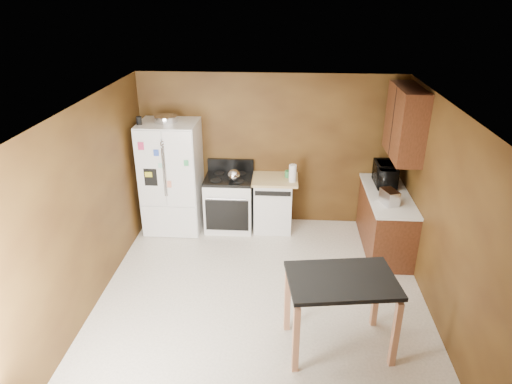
# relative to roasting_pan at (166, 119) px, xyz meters

# --- Properties ---
(floor) EXTENTS (4.50, 4.50, 0.00)m
(floor) POSITION_rel_roasting_pan_xyz_m (1.58, -1.92, -1.85)
(floor) COLOR white
(floor) RESTS_ON ground
(ceiling) EXTENTS (4.50, 4.50, 0.00)m
(ceiling) POSITION_rel_roasting_pan_xyz_m (1.58, -1.92, 0.65)
(ceiling) COLOR white
(ceiling) RESTS_ON ground
(wall_back) EXTENTS (4.20, 0.00, 4.20)m
(wall_back) POSITION_rel_roasting_pan_xyz_m (1.58, 0.33, -0.60)
(wall_back) COLOR brown
(wall_back) RESTS_ON ground
(wall_front) EXTENTS (4.20, 0.00, 4.20)m
(wall_front) POSITION_rel_roasting_pan_xyz_m (1.58, -4.17, -0.60)
(wall_front) COLOR brown
(wall_front) RESTS_ON ground
(wall_left) EXTENTS (0.00, 4.50, 4.50)m
(wall_left) POSITION_rel_roasting_pan_xyz_m (-0.52, -1.92, -0.60)
(wall_left) COLOR brown
(wall_left) RESTS_ON ground
(wall_right) EXTENTS (0.00, 4.50, 4.50)m
(wall_right) POSITION_rel_roasting_pan_xyz_m (3.68, -1.92, -0.60)
(wall_right) COLOR brown
(wall_right) RESTS_ON ground
(roasting_pan) EXTENTS (0.36, 0.36, 0.09)m
(roasting_pan) POSITION_rel_roasting_pan_xyz_m (0.00, 0.00, 0.00)
(roasting_pan) COLOR silver
(roasting_pan) RESTS_ON refrigerator
(pen_cup) EXTENTS (0.08, 0.08, 0.12)m
(pen_cup) POSITION_rel_roasting_pan_xyz_m (-0.36, -0.19, 0.02)
(pen_cup) COLOR black
(pen_cup) RESTS_ON refrigerator
(kettle) EXTENTS (0.19, 0.19, 0.19)m
(kettle) POSITION_rel_roasting_pan_xyz_m (1.04, -0.15, -0.85)
(kettle) COLOR silver
(kettle) RESTS_ON gas_range
(paper_towel) EXTENTS (0.12, 0.12, 0.28)m
(paper_towel) POSITION_rel_roasting_pan_xyz_m (1.96, -0.08, -0.82)
(paper_towel) COLOR white
(paper_towel) RESTS_ON dishwasher
(green_canister) EXTENTS (0.12, 0.12, 0.11)m
(green_canister) POSITION_rel_roasting_pan_xyz_m (1.89, 0.10, -0.90)
(green_canister) COLOR #38924C
(green_canister) RESTS_ON dishwasher
(toaster) EXTENTS (0.26, 0.33, 0.21)m
(toaster) POSITION_rel_roasting_pan_xyz_m (3.31, -0.82, -0.84)
(toaster) COLOR silver
(toaster) RESTS_ON right_cabinets
(microwave) EXTENTS (0.38, 0.55, 0.30)m
(microwave) POSITION_rel_roasting_pan_xyz_m (3.38, -0.12, -0.79)
(microwave) COLOR black
(microwave) RESTS_ON right_cabinets
(refrigerator) EXTENTS (0.90, 0.80, 1.80)m
(refrigerator) POSITION_rel_roasting_pan_xyz_m (0.03, -0.05, -0.95)
(refrigerator) COLOR white
(refrigerator) RESTS_ON ground
(gas_range) EXTENTS (0.76, 0.68, 1.10)m
(gas_range) POSITION_rel_roasting_pan_xyz_m (0.94, 0.01, -1.38)
(gas_range) COLOR white
(gas_range) RESTS_ON ground
(dishwasher) EXTENTS (0.78, 0.63, 0.89)m
(dishwasher) POSITION_rel_roasting_pan_xyz_m (1.66, 0.03, -1.39)
(dishwasher) COLOR white
(dishwasher) RESTS_ON ground
(right_cabinets) EXTENTS (0.63, 1.58, 2.45)m
(right_cabinets) POSITION_rel_roasting_pan_xyz_m (3.42, -0.44, -0.94)
(right_cabinets) COLOR #5E2D19
(right_cabinets) RESTS_ON ground
(island) EXTENTS (1.23, 0.91, 0.91)m
(island) POSITION_rel_roasting_pan_xyz_m (2.47, -2.69, -1.09)
(island) COLOR black
(island) RESTS_ON ground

